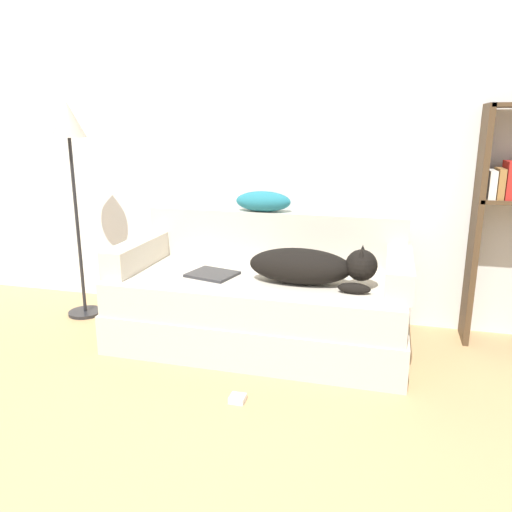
{
  "coord_description": "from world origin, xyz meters",
  "views": [
    {
      "loc": [
        0.7,
        -0.62,
        1.38
      ],
      "look_at": [
        -0.07,
        2.21,
        0.61
      ],
      "focal_mm": 35.0,
      "sensor_mm": 36.0,
      "label": 1
    }
  ],
  "objects": [
    {
      "name": "couch_arm_right",
      "position": [
        0.78,
        2.3,
        0.54
      ],
      "size": [
        0.15,
        0.72,
        0.17
      ],
      "color": "beige",
      "rests_on": "couch"
    },
    {
      "name": "dog",
      "position": [
        0.27,
        2.2,
        0.57
      ],
      "size": [
        0.76,
        0.26,
        0.25
      ],
      "color": "black",
      "rests_on": "couch"
    },
    {
      "name": "couch_arm_left",
      "position": [
        -0.91,
        2.3,
        0.54
      ],
      "size": [
        0.15,
        0.72,
        0.17
      ],
      "color": "beige",
      "rests_on": "couch"
    },
    {
      "name": "throw_pillow",
      "position": [
        -0.14,
        2.67,
        0.87
      ],
      "size": [
        0.38,
        0.18,
        0.14
      ],
      "color": "teal",
      "rests_on": "couch_backrest"
    },
    {
      "name": "wall_back",
      "position": [
        0.0,
        2.89,
        1.35
      ],
      "size": [
        8.04,
        0.06,
        2.7
      ],
      "color": "white",
      "rests_on": "ground_plane"
    },
    {
      "name": "power_adapter",
      "position": [
        0.01,
        1.57,
        0.02
      ],
      "size": [
        0.08,
        0.08,
        0.03
      ],
      "color": "silver",
      "rests_on": "ground_plane"
    },
    {
      "name": "couch",
      "position": [
        -0.07,
        2.3,
        0.22
      ],
      "size": [
        1.84,
        0.91,
        0.46
      ],
      "color": "beige",
      "rests_on": "ground_plane"
    },
    {
      "name": "laptop",
      "position": [
        -0.35,
        2.22,
        0.47
      ],
      "size": [
        0.33,
        0.3,
        0.02
      ],
      "rotation": [
        0.0,
        0.0,
        -0.25
      ],
      "color": "#2D2D30",
      "rests_on": "couch"
    },
    {
      "name": "floor_lamp",
      "position": [
        -1.46,
        2.44,
        1.24
      ],
      "size": [
        0.25,
        0.25,
        1.53
      ],
      "color": "#232326",
      "rests_on": "ground_plane"
    },
    {
      "name": "couch_backrest",
      "position": [
        -0.07,
        2.69,
        0.63
      ],
      "size": [
        1.8,
        0.15,
        0.34
      ],
      "color": "beige",
      "rests_on": "couch"
    }
  ]
}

